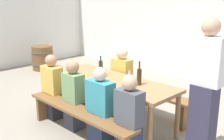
# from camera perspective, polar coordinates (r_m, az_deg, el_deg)

# --- Properties ---
(ground_plane) EXTENTS (24.00, 24.00, 0.00)m
(ground_plane) POSITION_cam_1_polar(r_m,az_deg,el_deg) (4.64, 0.00, -10.79)
(ground_plane) COLOR gray
(back_wall) EXTENTS (14.00, 0.20, 3.20)m
(back_wall) POSITION_cam_1_polar(r_m,az_deg,el_deg) (6.84, 19.62, 10.58)
(back_wall) COLOR silver
(back_wall) RESTS_ON ground
(tasting_table) EXTENTS (2.17, 0.76, 0.75)m
(tasting_table) POSITION_cam_1_polar(r_m,az_deg,el_deg) (4.40, 0.00, -2.88)
(tasting_table) COLOR #9E7247
(tasting_table) RESTS_ON ground
(bench_near) EXTENTS (2.07, 0.30, 0.45)m
(bench_near) POSITION_cam_1_polar(r_m,az_deg,el_deg) (4.09, -6.86, -9.12)
(bench_near) COLOR brown
(bench_near) RESTS_ON ground
(bench_far) EXTENTS (2.07, 0.30, 0.45)m
(bench_far) POSITION_cam_1_polar(r_m,az_deg,el_deg) (4.97, 5.57, -4.62)
(bench_far) COLOR brown
(bench_far) RESTS_ON ground
(wine_bottle_0) EXTENTS (0.07, 0.07, 0.35)m
(wine_bottle_0) POSITION_cam_1_polar(r_m,az_deg,el_deg) (4.08, 5.55, -1.29)
(wine_bottle_0) COLOR #332814
(wine_bottle_0) RESTS_ON tasting_table
(wine_bottle_1) EXTENTS (0.07, 0.07, 0.33)m
(wine_bottle_1) POSITION_cam_1_polar(r_m,az_deg,el_deg) (4.21, -2.32, -0.78)
(wine_bottle_1) COLOR #332814
(wine_bottle_1) RESTS_ON tasting_table
(wine_bottle_2) EXTENTS (0.07, 0.07, 0.33)m
(wine_bottle_2) POSITION_cam_1_polar(r_m,az_deg,el_deg) (4.52, -2.29, 0.39)
(wine_bottle_2) COLOR #194723
(wine_bottle_2) RESTS_ON tasting_table
(wine_glass_0) EXTENTS (0.07, 0.07, 0.16)m
(wine_glass_0) POSITION_cam_1_polar(r_m,az_deg,el_deg) (4.34, 3.56, -0.55)
(wine_glass_0) COLOR silver
(wine_glass_0) RESTS_ON tasting_table
(wine_glass_1) EXTENTS (0.08, 0.08, 0.15)m
(wine_glass_1) POSITION_cam_1_polar(r_m,az_deg,el_deg) (4.13, 4.31, -1.42)
(wine_glass_1) COLOR silver
(wine_glass_1) RESTS_ON tasting_table
(seated_guest_near_0) EXTENTS (0.38, 0.24, 1.09)m
(seated_guest_near_0) POSITION_cam_1_polar(r_m,az_deg,el_deg) (4.78, -12.00, -3.72)
(seated_guest_near_0) COLOR #2C303B
(seated_guest_near_0) RESTS_ON ground
(seated_guest_near_1) EXTENTS (0.33, 0.24, 1.09)m
(seated_guest_near_1) POSITION_cam_1_polar(r_m,az_deg,el_deg) (4.33, -7.81, -5.36)
(seated_guest_near_1) COLOR #3A3B48
(seated_guest_near_1) RESTS_ON ground
(seated_guest_near_2) EXTENTS (0.41, 0.24, 1.09)m
(seated_guest_near_2) POSITION_cam_1_polar(r_m,az_deg,el_deg) (3.90, -2.40, -7.79)
(seated_guest_near_2) COLOR navy
(seated_guest_near_2) RESTS_ON ground
(seated_guest_near_3) EXTENTS (0.35, 0.24, 1.09)m
(seated_guest_near_3) POSITION_cam_1_polar(r_m,az_deg,el_deg) (3.56, 3.49, -9.95)
(seated_guest_near_3) COLOR navy
(seated_guest_near_3) RESTS_ON ground
(seated_guest_far_0) EXTENTS (0.36, 0.24, 1.15)m
(seated_guest_far_0) POSITION_cam_1_polar(r_m,az_deg,el_deg) (4.99, 1.97, -2.13)
(seated_guest_far_0) COLOR #2A5136
(seated_guest_far_0) RESTS_ON ground
(standing_host) EXTENTS (0.37, 0.24, 1.79)m
(standing_host) POSITION_cam_1_polar(r_m,az_deg,el_deg) (3.53, 18.34, -4.60)
(standing_host) COLOR #322F47
(standing_host) RESTS_ON ground
(wine_barrel) EXTENTS (0.61, 0.61, 0.66)m
(wine_barrel) POSITION_cam_1_polar(r_m,az_deg,el_deg) (8.08, -13.93, 2.43)
(wine_barrel) COLOR brown
(wine_barrel) RESTS_ON ground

